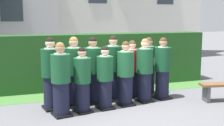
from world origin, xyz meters
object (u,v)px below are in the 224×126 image
student_rear_row_3 (113,70)px  student_in_red_blazer (132,70)px  student_rear_row_2 (93,72)px  student_front_row_2 (105,79)px  student_front_row_0 (61,81)px  student_rear_row_0 (51,75)px  student_front_row_4 (145,72)px  student_rear_row_5 (148,67)px  student_front_row_5 (163,70)px  student_front_row_1 (82,82)px  student_rear_row_1 (74,73)px  student_front_row_3 (126,75)px

student_rear_row_3 → student_in_red_blazer: (0.59, 0.11, -0.07)m
student_rear_row_2 → student_front_row_2: bearing=-77.8°
student_front_row_0 → student_rear_row_0: student_rear_row_0 is taller
student_rear_row_2 → student_in_red_blazer: size_ratio=1.08×
student_in_red_blazer → student_front_row_4: bearing=-75.5°
student_front_row_2 → student_rear_row_2: bearing=102.2°
student_rear_row_5 → student_front_row_2: bearing=-151.1°
student_front_row_2 → student_rear_row_0: 1.29m
student_front_row_5 → student_front_row_0: bearing=-169.5°
student_front_row_2 → student_front_row_5: student_front_row_5 is taller
student_front_row_1 → student_rear_row_5: (2.15, 0.95, 0.06)m
student_rear_row_2 → student_rear_row_5: size_ratio=1.03×
student_front_row_1 → student_rear_row_5: size_ratio=0.93×
student_rear_row_1 → student_rear_row_2: size_ratio=1.02×
student_rear_row_1 → student_rear_row_3: bearing=11.2°
student_front_row_4 → student_front_row_2: bearing=-167.6°
student_front_row_0 → student_rear_row_1: bearing=55.3°
student_rear_row_2 → student_rear_row_5: bearing=9.0°
student_front_row_4 → student_rear_row_3: (-0.72, 0.41, 0.03)m
student_front_row_5 → student_rear_row_1: 2.39m
student_front_row_1 → student_front_row_4: student_front_row_4 is taller
student_front_row_1 → student_rear_row_1: (-0.08, 0.53, 0.10)m
student_front_row_2 → student_front_row_4: (1.16, 0.26, 0.07)m
student_front_row_2 → student_rear_row_0: bearing=162.2°
student_front_row_2 → student_front_row_3: 0.59m
student_rear_row_0 → student_rear_row_1: (0.57, 0.06, -0.00)m
student_front_row_5 → student_rear_row_5: (-0.16, 0.52, -0.01)m
student_front_row_3 → student_rear_row_3: 0.56m
student_front_row_0 → student_rear_row_3: size_ratio=0.97×
student_front_row_3 → student_front_row_4: bearing=12.8°
student_in_red_blazer → student_rear_row_0: bearing=-170.5°
student_front_row_1 → student_in_red_blazer: bearing=28.0°
student_front_row_4 → student_rear_row_5: size_ratio=1.01×
student_front_row_4 → student_in_red_blazer: (-0.13, 0.52, -0.04)m
student_front_row_1 → student_front_row_3: 1.17m
student_front_row_1 → student_front_row_5: student_front_row_5 is taller
student_front_row_3 → student_rear_row_1: (-1.23, 0.33, 0.06)m
student_front_row_4 → student_rear_row_0: 2.39m
student_rear_row_2 → student_front_row_5: bearing=-7.7°
student_in_red_blazer → student_front_row_3: bearing=-124.8°
student_rear_row_2 → student_in_red_blazer: (1.16, 0.17, -0.06)m
student_rear_row_0 → student_in_red_blazer: 2.29m
student_rear_row_5 → student_front_row_5: bearing=-72.7°
student_rear_row_3 → student_front_row_0: bearing=-151.1°
student_front_row_0 → student_front_row_5: 2.87m
student_front_row_3 → student_rear_row_5: (1.00, 0.75, 0.01)m
student_rear_row_0 → student_rear_row_2: size_ratio=1.02×
student_rear_row_2 → student_front_row_1: bearing=-123.2°
student_front_row_4 → student_rear_row_2: (-1.29, 0.34, 0.02)m
student_front_row_4 → student_rear_row_5: 0.74m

